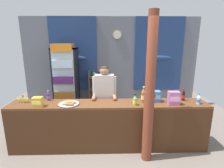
{
  "coord_description": "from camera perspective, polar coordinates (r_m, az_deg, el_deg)",
  "views": [
    {
      "loc": [
        -0.11,
        -2.73,
        2.14
      ],
      "look_at": [
        -0.02,
        0.92,
        1.23
      ],
      "focal_mm": 28.27,
      "sensor_mm": 36.0,
      "label": 1
    }
  ],
  "objects": [
    {
      "name": "ground_plane",
      "position": [
        4.4,
        0.15,
        -15.17
      ],
      "size": [
        7.19,
        7.19,
        0.0
      ],
      "primitive_type": "plane",
      "color": "slate"
    },
    {
      "name": "back_wall_curtained",
      "position": [
        5.59,
        -0.08,
        6.92
      ],
      "size": [
        5.39,
        0.22,
        2.83
      ],
      "color": "slate",
      "rests_on": "ground"
    },
    {
      "name": "stall_counter",
      "position": [
        3.49,
        -0.97,
        -12.41
      ],
      "size": [
        3.86,
        0.52,
        0.95
      ],
      "color": "brown",
      "rests_on": "ground"
    },
    {
      "name": "timber_post",
      "position": [
        3.06,
        12.04,
        -3.34
      ],
      "size": [
        0.2,
        0.18,
        2.6
      ],
      "color": "brown",
      "rests_on": "ground"
    },
    {
      "name": "drink_fridge",
      "position": [
        5.15,
        -14.72,
        2.04
      ],
      "size": [
        0.66,
        0.66,
        2.05
      ],
      "color": "black",
      "rests_on": "ground"
    },
    {
      "name": "bottle_shelf_rack",
      "position": [
        5.42,
        -4.84,
        -2.0
      ],
      "size": [
        0.48,
        0.28,
        1.24
      ],
      "color": "brown",
      "rests_on": "ground"
    },
    {
      "name": "plastic_lawn_chair",
      "position": [
        4.98,
        13.4,
        -5.72
      ],
      "size": [
        0.61,
        0.61,
        0.86
      ],
      "color": "#E5563D",
      "rests_on": "ground"
    },
    {
      "name": "shopkeeper",
      "position": [
        3.82,
        -2.46,
        -3.14
      ],
      "size": [
        0.51,
        0.42,
        1.61
      ],
      "color": "#28282D",
      "rests_on": "ground"
    },
    {
      "name": "soda_bottle_iced_tea",
      "position": [
        3.53,
        10.12,
        -3.63
      ],
      "size": [
        0.1,
        0.1,
        0.32
      ],
      "color": "brown",
      "rests_on": "stall_counter"
    },
    {
      "name": "soda_bottle_lime_soda",
      "position": [
        3.35,
        7.41,
        -5.31
      ],
      "size": [
        0.07,
        0.07,
        0.22
      ],
      "color": "#75C64C",
      "rests_on": "stall_counter"
    },
    {
      "name": "soda_bottle_water",
      "position": [
        3.76,
        26.2,
        -4.5
      ],
      "size": [
        0.08,
        0.08,
        0.21
      ],
      "color": "silver",
      "rests_on": "stall_counter"
    },
    {
      "name": "soda_bottle_cola",
      "position": [
        3.85,
        22.1,
        -3.39
      ],
      "size": [
        0.06,
        0.06,
        0.26
      ],
      "color": "black",
      "rests_on": "stall_counter"
    },
    {
      "name": "soda_bottle_grape_soda",
      "position": [
        3.8,
        -19.84,
        -3.71
      ],
      "size": [
        0.07,
        0.07,
        0.21
      ],
      "color": "#56286B",
      "rests_on": "stall_counter"
    },
    {
      "name": "snack_box_biscuit",
      "position": [
        3.61,
        13.96,
        -3.88
      ],
      "size": [
        0.16,
        0.16,
        0.22
      ],
      "color": "#3D75B7",
      "rests_on": "stall_counter"
    },
    {
      "name": "snack_box_wafer",
      "position": [
        3.53,
        19.29,
        -4.33
      ],
      "size": [
        0.2,
        0.14,
        0.26
      ],
      "color": "#B76699",
      "rests_on": "stall_counter"
    },
    {
      "name": "snack_box_choco_powder",
      "position": [
        3.53,
        -22.9,
        -5.33
      ],
      "size": [
        0.18,
        0.14,
        0.18
      ],
      "color": "gold",
      "rests_on": "stall_counter"
    },
    {
      "name": "pastry_tray",
      "position": [
        3.46,
        -13.82,
        -6.18
      ],
      "size": [
        0.39,
        0.39,
        0.06
      ],
      "color": "#BCBCC1",
      "rests_on": "stall_counter"
    },
    {
      "name": "banana_bunch",
      "position": [
        3.87,
        -26.72,
        -4.61
      ],
      "size": [
        0.26,
        0.06,
        0.16
      ],
      "color": "#DBCC42",
      "rests_on": "stall_counter"
    }
  ]
}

